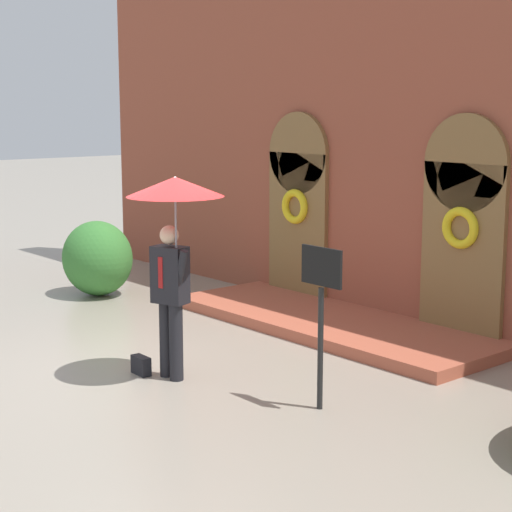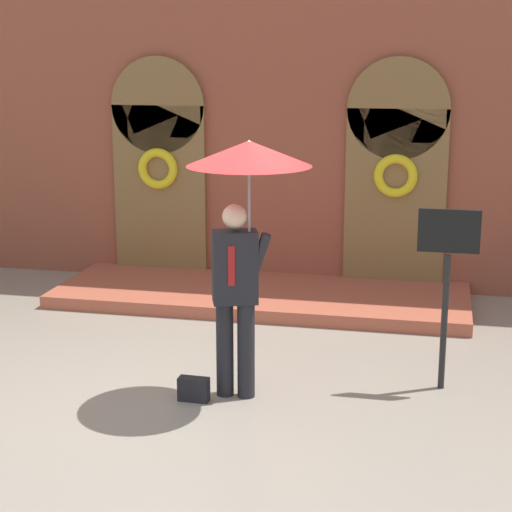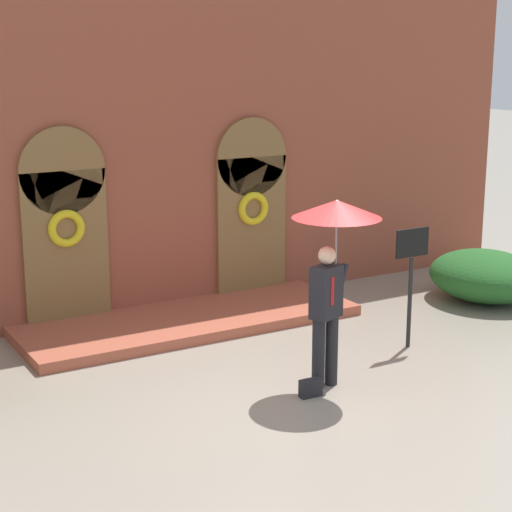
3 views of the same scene
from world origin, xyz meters
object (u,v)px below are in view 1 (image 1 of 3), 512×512
object	(u,v)px
person_with_umbrella	(174,216)
sign_post	(321,301)
shrub_left	(97,258)
handbag	(141,365)

from	to	relation	value
person_with_umbrella	sign_post	world-z (taller)	person_with_umbrella
person_with_umbrella	shrub_left	world-z (taller)	person_with_umbrella
handbag	sign_post	distance (m)	2.57
handbag	shrub_left	xyz separation A→B (m)	(-4.14, 1.82, 0.52)
shrub_left	person_with_umbrella	bearing A→B (deg)	-19.49
person_with_umbrella	handbag	bearing A→B (deg)	-155.74
person_with_umbrella	handbag	distance (m)	1.87
handbag	shrub_left	size ratio (longest dim) A/B	0.22
person_with_umbrella	sign_post	xyz separation A→B (m)	(1.76, 0.59, -0.75)
handbag	person_with_umbrella	bearing A→B (deg)	26.21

